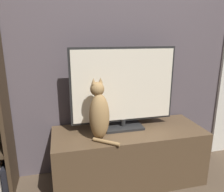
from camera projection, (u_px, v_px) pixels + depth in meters
wall_back at (121, 34)px, 1.96m from camera, size 4.80×0.05×2.60m
tv_stand at (128, 155)px, 1.97m from camera, size 1.31×0.50×0.49m
tv at (123, 88)px, 1.86m from camera, size 0.91×0.20×0.71m
cat at (99, 113)px, 1.70m from camera, size 0.23×0.28×0.49m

